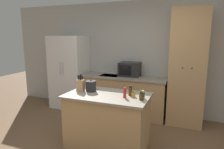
{
  "coord_description": "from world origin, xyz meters",
  "views": [
    {
      "loc": [
        1.01,
        -2.26,
        1.81
      ],
      "look_at": [
        -0.43,
        1.4,
        1.05
      ],
      "focal_mm": 32.0,
      "sensor_mm": 36.0,
      "label": 1
    }
  ],
  "objects_px": {
    "spice_bottle_pale_salt": "(140,94)",
    "spice_bottle_orange_cap": "(125,93)",
    "knife_block": "(80,85)",
    "spice_bottle_short_red": "(141,96)",
    "kettle": "(91,86)",
    "refrigerator": "(69,72)",
    "spice_bottle_amber_oil": "(133,94)",
    "spice_bottle_green_herb": "(143,95)",
    "spice_bottle_tall_dark": "(130,91)",
    "pantry_cabinet": "(187,68)",
    "microwave": "(130,69)"
  },
  "relations": [
    {
      "from": "spice_bottle_tall_dark",
      "to": "spice_bottle_green_herb",
      "type": "relative_size",
      "value": 1.26
    },
    {
      "from": "spice_bottle_pale_salt",
      "to": "spice_bottle_orange_cap",
      "type": "bearing_deg",
      "value": -149.76
    },
    {
      "from": "pantry_cabinet",
      "to": "microwave",
      "type": "xyz_separation_m",
      "value": [
        -1.24,
        0.09,
        -0.11
      ]
    },
    {
      "from": "refrigerator",
      "to": "spice_bottle_tall_dark",
      "type": "height_order",
      "value": "refrigerator"
    },
    {
      "from": "spice_bottle_tall_dark",
      "to": "kettle",
      "type": "bearing_deg",
      "value": -178.57
    },
    {
      "from": "spice_bottle_amber_oil",
      "to": "spice_bottle_green_herb",
      "type": "bearing_deg",
      "value": -11.77
    },
    {
      "from": "spice_bottle_amber_oil",
      "to": "pantry_cabinet",
      "type": "bearing_deg",
      "value": 62.04
    },
    {
      "from": "spice_bottle_pale_salt",
      "to": "spice_bottle_short_red",
      "type": "bearing_deg",
      "value": -71.78
    },
    {
      "from": "pantry_cabinet",
      "to": "spice_bottle_green_herb",
      "type": "xyz_separation_m",
      "value": [
        -0.58,
        -1.42,
        -0.23
      ]
    },
    {
      "from": "pantry_cabinet",
      "to": "refrigerator",
      "type": "bearing_deg",
      "value": -179.57
    },
    {
      "from": "refrigerator",
      "to": "spice_bottle_green_herb",
      "type": "relative_size",
      "value": 14.53
    },
    {
      "from": "pantry_cabinet",
      "to": "spice_bottle_green_herb",
      "type": "height_order",
      "value": "pantry_cabinet"
    },
    {
      "from": "spice_bottle_pale_salt",
      "to": "spice_bottle_green_herb",
      "type": "bearing_deg",
      "value": -49.08
    },
    {
      "from": "knife_block",
      "to": "spice_bottle_green_herb",
      "type": "distance_m",
      "value": 1.09
    },
    {
      "from": "spice_bottle_short_red",
      "to": "spice_bottle_amber_oil",
      "type": "height_order",
      "value": "spice_bottle_short_red"
    },
    {
      "from": "pantry_cabinet",
      "to": "spice_bottle_tall_dark",
      "type": "height_order",
      "value": "pantry_cabinet"
    },
    {
      "from": "spice_bottle_green_herb",
      "to": "spice_bottle_pale_salt",
      "type": "distance_m",
      "value": 0.08
    },
    {
      "from": "knife_block",
      "to": "pantry_cabinet",
      "type": "bearing_deg",
      "value": 40.02
    },
    {
      "from": "pantry_cabinet",
      "to": "spice_bottle_tall_dark",
      "type": "distance_m",
      "value": 1.56
    },
    {
      "from": "pantry_cabinet",
      "to": "microwave",
      "type": "height_order",
      "value": "pantry_cabinet"
    },
    {
      "from": "pantry_cabinet",
      "to": "kettle",
      "type": "distance_m",
      "value": 2.02
    },
    {
      "from": "spice_bottle_orange_cap",
      "to": "kettle",
      "type": "distance_m",
      "value": 0.66
    },
    {
      "from": "refrigerator",
      "to": "kettle",
      "type": "relative_size",
      "value": 8.88
    },
    {
      "from": "microwave",
      "to": "knife_block",
      "type": "height_order",
      "value": "microwave"
    },
    {
      "from": "refrigerator",
      "to": "spice_bottle_pale_salt",
      "type": "bearing_deg",
      "value": -31.65
    },
    {
      "from": "spice_bottle_green_herb",
      "to": "spice_bottle_amber_oil",
      "type": "bearing_deg",
      "value": 168.23
    },
    {
      "from": "microwave",
      "to": "spice_bottle_amber_oil",
      "type": "xyz_separation_m",
      "value": [
        0.5,
        -1.47,
        -0.14
      ]
    },
    {
      "from": "knife_block",
      "to": "spice_bottle_pale_salt",
      "type": "relative_size",
      "value": 2.73
    },
    {
      "from": "spice_bottle_pale_salt",
      "to": "microwave",
      "type": "bearing_deg",
      "value": 112.72
    },
    {
      "from": "spice_bottle_short_red",
      "to": "spice_bottle_green_herb",
      "type": "relative_size",
      "value": 1.01
    },
    {
      "from": "microwave",
      "to": "spice_bottle_orange_cap",
      "type": "xyz_separation_m",
      "value": [
        0.39,
        -1.57,
        -0.1
      ]
    },
    {
      "from": "knife_block",
      "to": "spice_bottle_amber_oil",
      "type": "distance_m",
      "value": 0.93
    },
    {
      "from": "spice_bottle_short_red",
      "to": "spice_bottle_pale_salt",
      "type": "bearing_deg",
      "value": 108.22
    },
    {
      "from": "spice_bottle_short_red",
      "to": "kettle",
      "type": "bearing_deg",
      "value": 170.28
    },
    {
      "from": "refrigerator",
      "to": "knife_block",
      "type": "bearing_deg",
      "value": -50.5
    },
    {
      "from": "spice_bottle_orange_cap",
      "to": "spice_bottle_green_herb",
      "type": "bearing_deg",
      "value": 12.93
    },
    {
      "from": "spice_bottle_tall_dark",
      "to": "spice_bottle_amber_oil",
      "type": "relative_size",
      "value": 1.74
    },
    {
      "from": "refrigerator",
      "to": "spice_bottle_orange_cap",
      "type": "distance_m",
      "value": 2.44
    },
    {
      "from": "spice_bottle_pale_salt",
      "to": "spice_bottle_orange_cap",
      "type": "height_order",
      "value": "spice_bottle_orange_cap"
    },
    {
      "from": "microwave",
      "to": "spice_bottle_amber_oil",
      "type": "relative_size",
      "value": 5.13
    },
    {
      "from": "spice_bottle_orange_cap",
      "to": "refrigerator",
      "type": "bearing_deg",
      "value": 143.27
    },
    {
      "from": "knife_block",
      "to": "kettle",
      "type": "relative_size",
      "value": 1.47
    },
    {
      "from": "pantry_cabinet",
      "to": "kettle",
      "type": "bearing_deg",
      "value": -138.06
    },
    {
      "from": "spice_bottle_orange_cap",
      "to": "spice_bottle_short_red",
      "type": "bearing_deg",
      "value": -3.99
    },
    {
      "from": "microwave",
      "to": "spice_bottle_amber_oil",
      "type": "bearing_deg",
      "value": -71.13
    },
    {
      "from": "knife_block",
      "to": "spice_bottle_orange_cap",
      "type": "distance_m",
      "value": 0.82
    },
    {
      "from": "microwave",
      "to": "spice_bottle_green_herb",
      "type": "xyz_separation_m",
      "value": [
        0.66,
        -1.51,
        -0.12
      ]
    },
    {
      "from": "spice_bottle_green_herb",
      "to": "spice_bottle_orange_cap",
      "type": "height_order",
      "value": "spice_bottle_orange_cap"
    },
    {
      "from": "spice_bottle_orange_cap",
      "to": "kettle",
      "type": "bearing_deg",
      "value": 168.04
    },
    {
      "from": "refrigerator",
      "to": "knife_block",
      "type": "distance_m",
      "value": 1.79
    }
  ]
}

